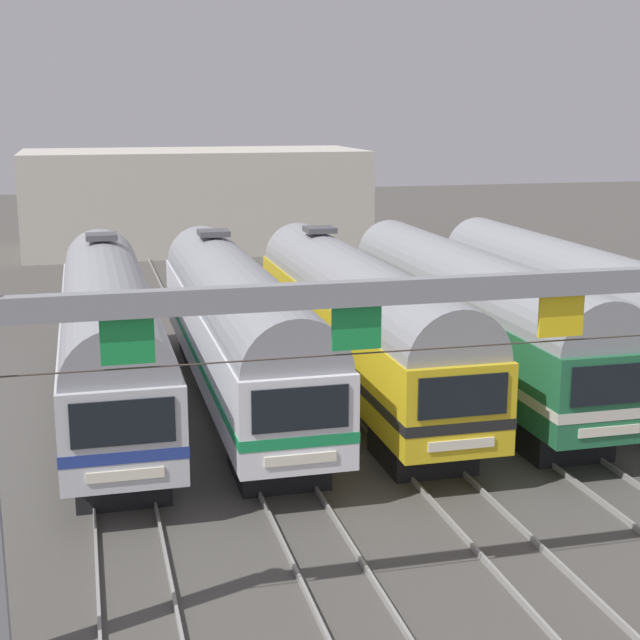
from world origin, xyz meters
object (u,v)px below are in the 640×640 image
object	(u,v)px
commuter_train_yellow	(357,317)
commuter_train_stainless	(576,305)
commuter_train_white	(237,323)
commuter_train_silver	(109,331)
catenary_gantry	(560,336)
commuter_train_green	(470,311)

from	to	relation	value
commuter_train_yellow	commuter_train_stainless	world-z (taller)	commuter_train_yellow
commuter_train_white	commuter_train_stainless	bearing A→B (deg)	-0.02
commuter_train_silver	catenary_gantry	xyz separation A→B (m)	(7.98, -13.50, 2.55)
commuter_train_silver	commuter_train_stainless	size ratio (longest dim) A/B	1.00
commuter_train_yellow	commuter_train_stainless	distance (m)	7.98
commuter_train_white	commuter_train_green	xyz separation A→B (m)	(7.98, -0.00, -0.00)
commuter_train_silver	commuter_train_white	world-z (taller)	same
commuter_train_white	commuter_train_yellow	distance (m)	3.99
commuter_train_silver	catenary_gantry	size ratio (longest dim) A/B	0.85
commuter_train_silver	commuter_train_green	bearing A→B (deg)	-0.02
catenary_gantry	commuter_train_silver	bearing A→B (deg)	120.59
commuter_train_green	commuter_train_stainless	world-z (taller)	same
commuter_train_stainless	commuter_train_yellow	bearing A→B (deg)	179.97
catenary_gantry	commuter_train_green	bearing A→B (deg)	73.53
commuter_train_silver	commuter_train_yellow	distance (m)	7.98
commuter_train_white	catenary_gantry	bearing A→B (deg)	-73.54
commuter_train_yellow	commuter_train_green	xyz separation A→B (m)	(3.99, -0.00, -0.00)
commuter_train_white	commuter_train_green	bearing A→B (deg)	-0.03
commuter_train_green	catenary_gantry	xyz separation A→B (m)	(-3.99, -13.49, 2.55)
commuter_train_yellow	commuter_train_green	size ratio (longest dim) A/B	1.00
commuter_train_yellow	commuter_train_white	bearing A→B (deg)	180.00
commuter_train_green	catenary_gantry	bearing A→B (deg)	-106.47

